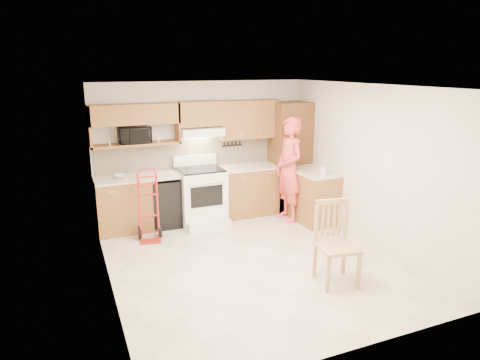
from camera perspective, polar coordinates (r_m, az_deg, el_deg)
floor at (r=6.41m, az=1.76°, el=-10.71°), size 4.00×4.50×0.02m
ceiling at (r=5.79m, az=1.96°, el=12.42°), size 4.00×4.50×0.02m
wall_back at (r=8.04m, az=-4.86°, el=4.01°), size 4.00×0.02×2.50m
wall_front at (r=4.13m, az=15.06°, el=-7.07°), size 4.00×0.02×2.50m
wall_left at (r=5.48m, az=-17.65°, el=-1.80°), size 0.02×4.50×2.50m
wall_right at (r=7.03m, az=16.94°, el=1.84°), size 0.02×4.50×2.50m
backsplash at (r=8.02m, az=-4.80°, el=3.63°), size 3.92×0.03×0.55m
lower_cab_left at (r=7.62m, az=-15.17°, el=-3.30°), size 0.90×0.60×0.90m
dishwasher at (r=7.74m, az=-9.66°, el=-2.87°), size 0.60×0.60×0.85m
lower_cab_right at (r=8.23m, az=1.44°, el=-1.41°), size 1.14×0.60×0.90m
countertop_left at (r=7.53m, az=-13.15°, el=0.35°), size 1.50×0.63×0.04m
countertop_right at (r=8.11m, az=1.46°, el=1.78°), size 1.14×0.63×0.04m
cab_return_right at (r=7.95m, az=9.54°, el=-2.20°), size 0.60×1.00×0.90m
countertop_return at (r=7.83m, az=9.69°, el=1.09°), size 0.63×1.00×0.04m
pantry_tall at (r=8.45m, az=6.56°, el=3.11°), size 0.70×0.60×2.10m
upper_cab_left at (r=7.47m, az=-13.81°, el=8.48°), size 1.50×0.33×0.34m
upper_shelf_mw at (r=7.54m, az=-13.57°, el=4.63°), size 1.50×0.33×0.04m
upper_cab_center at (r=7.73m, az=-5.42°, el=8.74°), size 0.76×0.33×0.44m
upper_cab_right at (r=8.08m, az=1.10°, el=8.07°), size 1.14×0.33×0.70m
range_hood at (r=7.71m, az=-5.22°, el=6.41°), size 0.76×0.46×0.14m
knife_strip at (r=8.17m, az=-1.06°, el=4.17°), size 0.40×0.05×0.29m
microwave at (r=7.51m, az=-13.81°, el=5.84°), size 0.54×0.38×0.29m
range at (r=7.70m, az=-5.08°, el=-1.53°), size 0.80×1.06×1.18m
person at (r=7.80m, az=6.52°, el=1.39°), size 0.46×0.70×1.90m
hand_truck at (r=7.06m, az=-12.00°, el=-3.66°), size 0.49×0.47×1.10m
dining_chair at (r=5.72m, az=12.80°, el=-8.30°), size 0.56×0.60×1.08m
soap_bottle at (r=7.56m, az=10.93°, el=1.44°), size 0.11×0.11×0.19m
bowl at (r=7.47m, az=-15.49°, el=0.47°), size 0.26×0.26×0.06m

